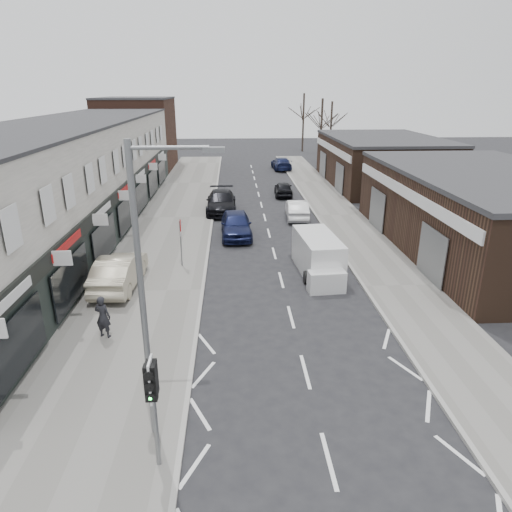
{
  "coord_description": "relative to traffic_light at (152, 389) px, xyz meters",
  "views": [
    {
      "loc": [
        -2.4,
        -11.24,
        9.16
      ],
      "look_at": [
        -1.47,
        6.54,
        2.6
      ],
      "focal_mm": 32.0,
      "sensor_mm": 36.0,
      "label": 1
    }
  ],
  "objects": [
    {
      "name": "right_unit_far",
      "position": [
        16.9,
        36.02,
        -0.16
      ],
      "size": [
        10.0,
        16.0,
        4.5
      ],
      "primitive_type": "cube",
      "color": "#362318",
      "rests_on": "ground"
    },
    {
      "name": "pavement_left",
      "position": [
        -2.35,
        24.02,
        -2.35
      ],
      "size": [
        5.5,
        64.0,
        0.12
      ],
      "primitive_type": "cube",
      "color": "slate",
      "rests_on": "ground"
    },
    {
      "name": "parked_car_right_c",
      "position": [
        7.9,
        45.48,
        -1.7
      ],
      "size": [
        2.24,
        5.04,
        1.44
      ],
      "primitive_type": "imported",
      "rotation": [
        0.0,
        0.0,
        3.19
      ],
      "color": "#13193C",
      "rests_on": "ground"
    },
    {
      "name": "sedan_on_pavement",
      "position": [
        -3.5,
        11.37,
        -1.49
      ],
      "size": [
        1.91,
        4.95,
        1.61
      ],
      "primitive_type": "imported",
      "rotation": [
        0.0,
        0.0,
        3.1
      ],
      "color": "#AFA58C",
      "rests_on": "pavement_left"
    },
    {
      "name": "traffic_light",
      "position": [
        0.0,
        0.0,
        0.0
      ],
      "size": [
        0.28,
        0.6,
        3.1
      ],
      "color": "slate",
      "rests_on": "pavement_left"
    },
    {
      "name": "parked_car_left_a",
      "position": [
        2.2,
        19.43,
        -1.59
      ],
      "size": [
        2.08,
        4.88,
        1.64
      ],
      "primitive_type": "imported",
      "rotation": [
        0.0,
        0.0,
        0.03
      ],
      "color": "#141A3F",
      "rests_on": "ground"
    },
    {
      "name": "right_unit_near",
      "position": [
        16.9,
        16.02,
        -0.16
      ],
      "size": [
        10.0,
        18.0,
        4.5
      ],
      "primitive_type": "cube",
      "color": "#362318",
      "rests_on": "ground"
    },
    {
      "name": "ground",
      "position": [
        4.4,
        2.02,
        -2.41
      ],
      "size": [
        160.0,
        160.0,
        0.0
      ],
      "primitive_type": "plane",
      "color": "black",
      "rests_on": "ground"
    },
    {
      "name": "parked_car_right_a",
      "position": [
        6.78,
        23.6,
        -1.71
      ],
      "size": [
        1.73,
        4.35,
        1.41
      ],
      "primitive_type": "imported",
      "rotation": [
        0.0,
        0.0,
        3.08
      ],
      "color": "silver",
      "rests_on": "ground"
    },
    {
      "name": "warning_sign",
      "position": [
        -0.76,
        14.02,
        -0.21
      ],
      "size": [
        0.12,
        0.8,
        2.7
      ],
      "color": "slate",
      "rests_on": "pavement_left"
    },
    {
      "name": "parked_car_left_b",
      "position": [
        1.1,
        25.85,
        -1.61
      ],
      "size": [
        2.27,
        5.58,
        1.62
      ],
      "primitive_type": "imported",
      "rotation": [
        0.0,
        0.0,
        0.0
      ],
      "color": "black",
      "rests_on": "ground"
    },
    {
      "name": "tree_far_a",
      "position": [
        13.4,
        50.02,
        -2.41
      ],
      "size": [
        3.6,
        3.6,
        8.0
      ],
      "primitive_type": null,
      "color": "#382D26",
      "rests_on": "ground"
    },
    {
      "name": "tree_far_c",
      "position": [
        12.9,
        62.02,
        -2.41
      ],
      "size": [
        3.6,
        3.6,
        8.5
      ],
      "primitive_type": null,
      "color": "#382D26",
      "rests_on": "ground"
    },
    {
      "name": "tree_far_b",
      "position": [
        15.9,
        56.02,
        -2.41
      ],
      "size": [
        3.6,
        3.6,
        7.5
      ],
      "primitive_type": null,
      "color": "#382D26",
      "rests_on": "ground"
    },
    {
      "name": "shop_terrace_left",
      "position": [
        -9.1,
        21.52,
        1.14
      ],
      "size": [
        8.0,
        41.0,
        7.1
      ],
      "primitive_type": "cube",
      "color": "silver",
      "rests_on": "ground"
    },
    {
      "name": "pavement_right",
      "position": [
        10.15,
        24.02,
        -2.35
      ],
      "size": [
        3.5,
        64.0,
        0.12
      ],
      "primitive_type": "cube",
      "color": "slate",
      "rests_on": "ground"
    },
    {
      "name": "white_van",
      "position": [
        6.4,
        12.84,
        -1.47
      ],
      "size": [
        2.16,
        5.26,
        2.0
      ],
      "rotation": [
        0.0,
        0.0,
        0.08
      ],
      "color": "silver",
      "rests_on": "ground"
    },
    {
      "name": "parked_car_right_b",
      "position": [
        6.6,
        31.21,
        -1.76
      ],
      "size": [
        1.72,
        3.89,
        1.3
      ],
      "primitive_type": "imported",
      "rotation": [
        0.0,
        0.0,
        3.09
      ],
      "color": "black",
      "rests_on": "ground"
    },
    {
      "name": "pedestrian",
      "position": [
        -3.03,
        6.57,
        -1.44
      ],
      "size": [
        0.71,
        0.57,
        1.71
      ],
      "primitive_type": "imported",
      "rotation": [
        0.0,
        0.0,
        2.85
      ],
      "color": "black",
      "rests_on": "pavement_left"
    },
    {
      "name": "street_lamp",
      "position": [
        -0.13,
        1.22,
        2.2
      ],
      "size": [
        2.23,
        0.22,
        8.0
      ],
      "color": "slate",
      "rests_on": "pavement_left"
    },
    {
      "name": "brick_block_far",
      "position": [
        -9.1,
        47.02,
        1.59
      ],
      "size": [
        8.0,
        10.0,
        8.0
      ],
      "primitive_type": "cube",
      "color": "#41251C",
      "rests_on": "ground"
    }
  ]
}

